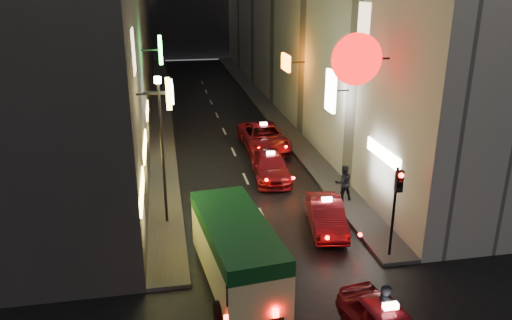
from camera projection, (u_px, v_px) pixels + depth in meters
sidewalk_left at (161, 108)px, 40.91m from camera, size 1.50×52.00×0.15m
sidewalk_right at (263, 103)px, 42.40m from camera, size 1.50×52.00×0.15m
minibus at (236, 246)px, 16.64m from camera, size 2.63×5.93×2.47m
taxi_second at (326, 213)px, 20.86m from camera, size 2.60×4.88×1.64m
taxi_third at (271, 164)px, 26.33m from camera, size 2.35×4.91×1.69m
taxi_far at (264, 135)px, 30.82m from camera, size 2.48×5.70×1.96m
pedestrian_crossing at (385, 308)px, 14.39m from camera, size 0.54×0.73×2.00m
pedestrian_sidewalk at (343, 180)px, 23.26m from camera, size 0.74×0.47×1.93m
traffic_light at (397, 194)px, 17.87m from camera, size 0.26×0.43×3.50m
lamp_post at (162, 142)px, 20.27m from camera, size 0.28×0.28×6.22m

